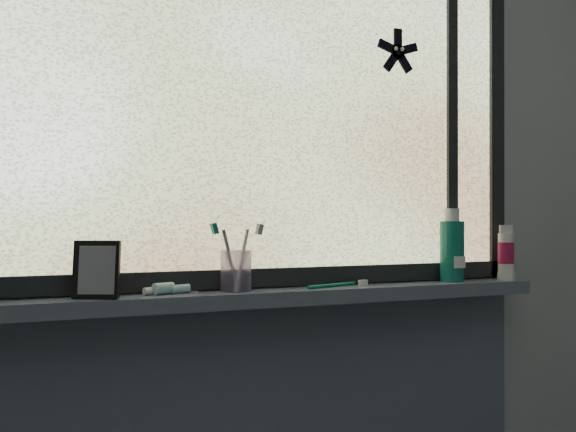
# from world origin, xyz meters

# --- Properties ---
(wall_back) EXTENTS (3.00, 0.01, 2.50)m
(wall_back) POSITION_xyz_m (0.00, 1.30, 1.25)
(wall_back) COLOR #9EA3A8
(wall_back) RESTS_ON ground
(windowsill) EXTENTS (1.62, 0.14, 0.04)m
(windowsill) POSITION_xyz_m (0.00, 1.23, 1.00)
(windowsill) COLOR #4D5467
(windowsill) RESTS_ON wall_back
(window_pane) EXTENTS (1.50, 0.01, 1.00)m
(window_pane) POSITION_xyz_m (0.00, 1.28, 1.53)
(window_pane) COLOR silver
(window_pane) RESTS_ON wall_back
(frame_bottom) EXTENTS (1.60, 0.03, 0.05)m
(frame_bottom) POSITION_xyz_m (0.00, 1.28, 1.05)
(frame_bottom) COLOR black
(frame_bottom) RESTS_ON windowsill
(frame_right) EXTENTS (0.05, 0.03, 1.10)m
(frame_right) POSITION_xyz_m (0.78, 1.28, 1.53)
(frame_right) COLOR black
(frame_right) RESTS_ON wall_back
(frame_mullion) EXTENTS (0.03, 0.03, 1.00)m
(frame_mullion) POSITION_xyz_m (0.60, 1.28, 1.53)
(frame_mullion) COLOR black
(frame_mullion) RESTS_ON wall_back
(starfish_sticker) EXTENTS (0.15, 0.02, 0.15)m
(starfish_sticker) POSITION_xyz_m (0.40, 1.27, 1.72)
(starfish_sticker) COLOR black
(starfish_sticker) RESTS_ON window_pane
(vanity_mirror) EXTENTS (0.13, 0.10, 0.14)m
(vanity_mirror) POSITION_xyz_m (-0.49, 1.21, 1.09)
(vanity_mirror) COLOR black
(vanity_mirror) RESTS_ON windowsill
(toothpaste_tube) EXTENTS (0.17, 0.09, 0.03)m
(toothpaste_tube) POSITION_xyz_m (-0.30, 1.23, 1.04)
(toothpaste_tube) COLOR white
(toothpaste_tube) RESTS_ON windowsill
(toothbrush_cup) EXTENTS (0.09, 0.09, 0.11)m
(toothbrush_cup) POSITION_xyz_m (-0.13, 1.24, 1.07)
(toothbrush_cup) COLOR #A18EBC
(toothbrush_cup) RESTS_ON windowsill
(toothbrush_lying) EXTENTS (0.23, 0.10, 0.02)m
(toothbrush_lying) POSITION_xyz_m (0.16, 1.23, 1.03)
(toothbrush_lying) COLOR #0C7059
(toothbrush_lying) RESTS_ON windowsill
(mouthwash_bottle) EXTENTS (0.08, 0.08, 0.19)m
(mouthwash_bottle) POSITION_xyz_m (0.57, 1.23, 1.13)
(mouthwash_bottle) COLOR teal
(mouthwash_bottle) RESTS_ON windowsill
(cream_tube) EXTENTS (0.05, 0.05, 0.12)m
(cream_tube) POSITION_xyz_m (0.77, 1.22, 1.11)
(cream_tube) COLOR silver
(cream_tube) RESTS_ON windowsill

